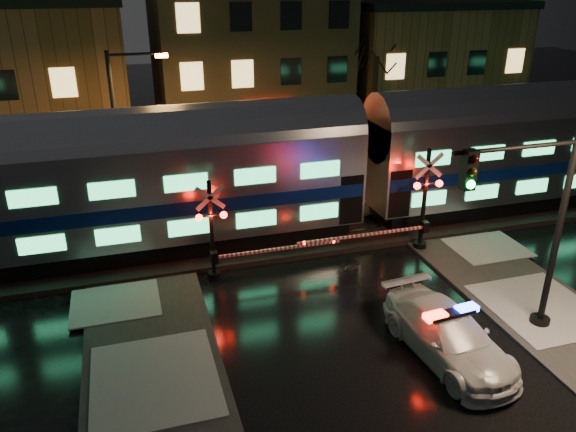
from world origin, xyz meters
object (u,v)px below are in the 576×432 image
(crossing_signal_right, at_px, (417,211))
(crossing_signal_left, at_px, (222,240))
(police_car, at_px, (448,335))
(streetlight, at_px, (122,127))
(traffic_light, at_px, (531,232))

(crossing_signal_right, height_order, crossing_signal_left, crossing_signal_right)
(police_car, distance_m, crossing_signal_left, 8.64)
(crossing_signal_right, distance_m, streetlight, 13.19)
(streetlight, bearing_deg, crossing_signal_right, -31.16)
(crossing_signal_right, relative_size, traffic_light, 0.92)
(crossing_signal_left, bearing_deg, police_car, -49.56)
(police_car, bearing_deg, streetlight, 118.10)
(police_car, xyz_separation_m, crossing_signal_left, (-5.57, 6.54, 0.89))
(crossing_signal_left, relative_size, traffic_light, 0.83)
(crossing_signal_right, height_order, traffic_light, traffic_light)
(traffic_light, bearing_deg, crossing_signal_right, 100.18)
(crossing_signal_left, bearing_deg, crossing_signal_right, 0.07)
(traffic_light, bearing_deg, crossing_signal_left, 151.01)
(crossing_signal_left, distance_m, traffic_light, 10.47)
(police_car, height_order, crossing_signal_left, crossing_signal_left)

